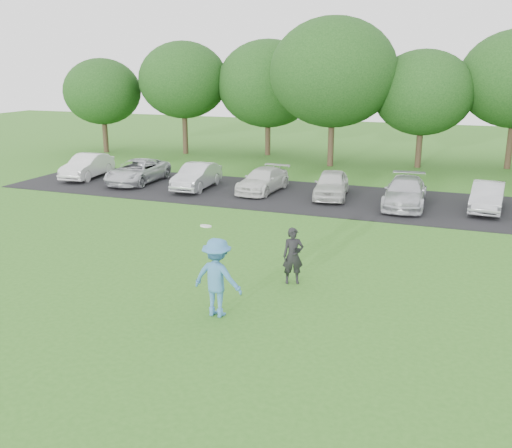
# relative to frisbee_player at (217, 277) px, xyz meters

# --- Properties ---
(ground) EXTENTS (100.00, 100.00, 0.00)m
(ground) POSITION_rel_frisbee_player_xyz_m (-0.40, 0.23, -0.98)
(ground) COLOR #346E1F
(ground) RESTS_ON ground
(parking_lot) EXTENTS (32.00, 6.50, 0.03)m
(parking_lot) POSITION_rel_frisbee_player_xyz_m (-0.40, 13.23, -0.97)
(parking_lot) COLOR black
(parking_lot) RESTS_ON ground
(frisbee_player) EXTENTS (1.32, 0.83, 2.33)m
(frisbee_player) POSITION_rel_frisbee_player_xyz_m (0.00, 0.00, 0.00)
(frisbee_player) COLOR teal
(frisbee_player) RESTS_ON ground
(camera_bystander) EXTENTS (0.69, 0.59, 1.60)m
(camera_bystander) POSITION_rel_frisbee_player_xyz_m (1.10, 2.69, -0.18)
(camera_bystander) COLOR black
(camera_bystander) RESTS_ON ground
(parked_cars) EXTENTS (28.49, 4.77, 1.26)m
(parked_cars) POSITION_rel_frisbee_player_xyz_m (-0.64, 13.29, -0.35)
(parked_cars) COLOR silver
(parked_cars) RESTS_ON parking_lot
(tree_row) EXTENTS (42.39, 9.85, 8.64)m
(tree_row) POSITION_rel_frisbee_player_xyz_m (1.11, 22.99, 3.93)
(tree_row) COLOR #38281C
(tree_row) RESTS_ON ground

